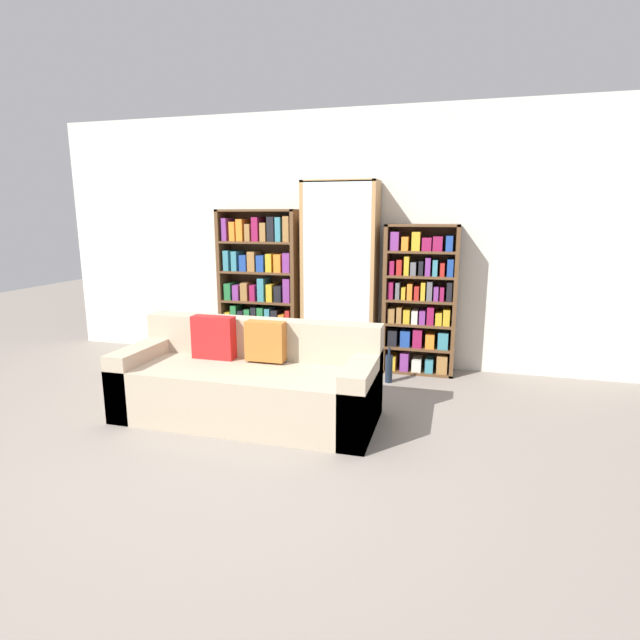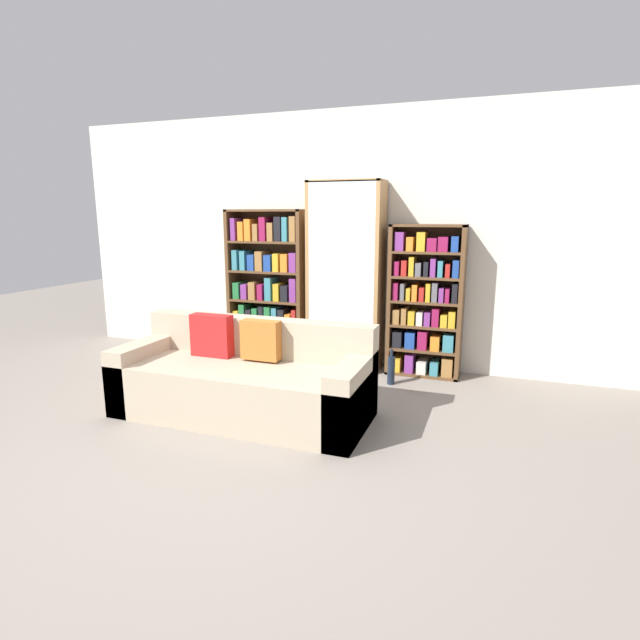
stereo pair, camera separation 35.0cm
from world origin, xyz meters
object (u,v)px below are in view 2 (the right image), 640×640
bookshelf_left (269,289)px  couch (244,381)px  display_cabinet (346,278)px  wine_bottle (391,370)px  bookshelf_right (426,303)px

bookshelf_left → couch: bearing=-71.6°
display_cabinet → wine_bottle: (0.59, -0.42, -0.83)m
couch → bookshelf_left: bookshelf_left is taller
couch → bookshelf_left: (-0.53, 1.58, 0.52)m
display_cabinet → bookshelf_right: bearing=1.1°
display_cabinet → wine_bottle: 1.10m
bookshelf_left → display_cabinet: display_cabinet is taller
couch → wine_bottle: size_ratio=5.87×
couch → display_cabinet: size_ratio=1.05×
bookshelf_left → bookshelf_right: size_ratio=1.10×
bookshelf_right → display_cabinet: bearing=-178.9°
bookshelf_right → couch: bearing=-127.9°
bookshelf_right → wine_bottle: 0.78m
bookshelf_left → wine_bottle: bookshelf_left is taller
bookshelf_left → wine_bottle: (1.51, -0.44, -0.66)m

